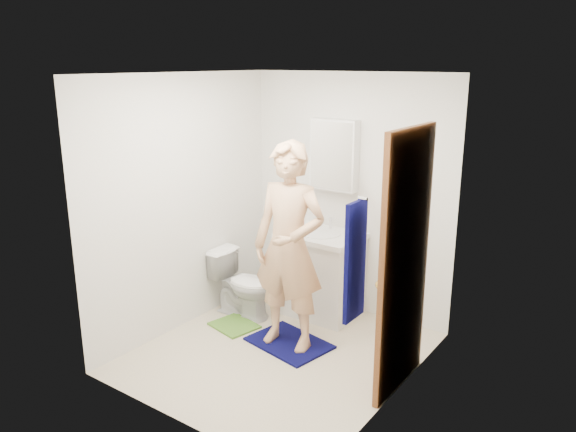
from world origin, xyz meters
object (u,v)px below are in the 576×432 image
Objects in this scene: towel at (355,261)px; soap_dispenser at (299,222)px; toilet at (243,284)px; toothbrush_cup at (352,231)px; man at (289,247)px; medicine_cabinet at (334,155)px; vanity_cabinet at (320,276)px.

soap_dispenser is (-1.40, 1.41, -0.31)m from towel.
towel reaches higher than toilet.
toothbrush_cup is 0.07× the size of man.
medicine_cabinet reaches higher than man.
toothbrush_cup is at bearing 73.94° from man.
medicine_cabinet is 2.11m from towel.
medicine_cabinet is at bearing 90.00° from vanity_cabinet.
soap_dispenser is 0.77m from man.
toilet is at bearing 150.78° from towel.
toilet is 0.83m from soap_dispenser.
vanity_cabinet reaches higher than toilet.
medicine_cabinet is at bearing 124.61° from towel.
man reaches higher than toothbrush_cup.
vanity_cabinet is 1.00× the size of towel.
medicine_cabinet is at bearing -42.70° from toilet.
towel is 2.25m from toilet.
toilet is 0.36× the size of man.
soap_dispenser is 0.54m from toothbrush_cup.
medicine_cabinet is 1.58m from toilet.
man is at bearing -79.07° from vanity_cabinet.
man reaches higher than vanity_cabinet.
soap_dispenser is (-0.22, -0.30, -0.66)m from medicine_cabinet.
toothbrush_cup is (-0.89, 1.59, -0.35)m from towel.
toilet is 3.61× the size of soap_dispenser.
soap_dispenser is at bearing -126.28° from medicine_cabinet.
toilet is 1.22m from toothbrush_cup.
vanity_cabinet is 0.78m from toilet.
towel is at bearing -55.39° from medicine_cabinet.
man is (0.76, -0.27, 0.61)m from toilet.
vanity_cabinet is 2.08m from towel.
toothbrush_cup is (0.90, 0.59, 0.57)m from toilet.
soap_dispenser is at bearing 111.72° from man.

